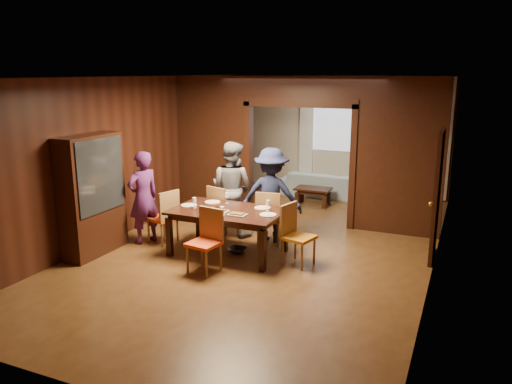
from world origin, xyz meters
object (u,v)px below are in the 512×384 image
at_px(chair_right, 299,235).
at_px(chair_far_r, 271,217).
at_px(person_purple, 143,198).
at_px(sofa, 322,184).
at_px(person_grey, 232,188).
at_px(chair_left, 162,216).
at_px(chair_far_l, 224,211).
at_px(chair_near, 204,242).
at_px(dining_table, 228,232).
at_px(coffee_table, 313,196).
at_px(hutch, 92,195).
at_px(person_navy, 271,195).

bearing_deg(chair_right, chair_far_r, 59.87).
height_order(person_purple, sofa, person_purple).
height_order(chair_right, chair_far_r, same).
xyz_separation_m(person_grey, chair_left, (-0.91, -0.94, -0.39)).
bearing_deg(person_grey, chair_far_l, 77.79).
xyz_separation_m(person_purple, sofa, (1.95, 4.58, -0.53)).
xyz_separation_m(person_grey, sofa, (0.74, 3.51, -0.58)).
distance_m(chair_far_l, chair_near, 1.70).
distance_m(dining_table, chair_right, 1.25).
distance_m(person_grey, chair_far_l, 0.45).
distance_m(coffee_table, chair_far_l, 2.94).
relative_size(dining_table, chair_far_r, 1.89).
distance_m(person_grey, dining_table, 1.17).
distance_m(person_purple, person_grey, 1.62).
relative_size(person_grey, hutch, 0.88).
distance_m(person_grey, chair_near, 1.92).
height_order(chair_left, hutch, hutch).
relative_size(person_purple, chair_left, 1.70).
distance_m(dining_table, chair_far_l, 0.91).
distance_m(coffee_table, chair_left, 3.94).
bearing_deg(chair_left, chair_far_l, 147.14).
relative_size(chair_far_l, hutch, 0.48).
height_order(person_grey, hutch, hutch).
bearing_deg(person_grey, person_navy, -178.01).
bearing_deg(person_grey, coffee_table, -99.64).
bearing_deg(person_grey, dining_table, 119.31).
bearing_deg(person_navy, chair_near, 68.18).
xyz_separation_m(coffee_table, chair_right, (0.87, -3.58, 0.28)).
height_order(sofa, chair_left, chair_left).
height_order(dining_table, coffee_table, dining_table).
bearing_deg(chair_right, chair_near, 139.14).
xyz_separation_m(coffee_table, chair_near, (-0.36, -4.43, 0.28)).
height_order(person_navy, chair_far_l, person_navy).
bearing_deg(sofa, chair_far_l, 79.69).
relative_size(person_purple, person_navy, 0.97).
xyz_separation_m(coffee_table, hutch, (-2.44, -4.44, 0.80)).
bearing_deg(sofa, chair_left, 71.62).
xyz_separation_m(person_navy, dining_table, (-0.42, -0.91, -0.47)).
bearing_deg(person_grey, person_purple, 48.20).
xyz_separation_m(person_grey, hutch, (-1.66, -1.84, 0.12)).
relative_size(person_grey, dining_table, 0.96).
bearing_deg(hutch, chair_far_r, 32.92).
bearing_deg(chair_near, chair_right, 43.26).
xyz_separation_m(person_navy, chair_right, (0.83, -0.91, -0.36)).
relative_size(person_purple, dining_table, 0.90).
height_order(person_purple, coffee_table, person_purple).
xyz_separation_m(person_grey, chair_right, (1.65, -0.98, -0.39)).
xyz_separation_m(person_grey, chair_far_r, (0.86, -0.21, -0.39)).
distance_m(sofa, coffee_table, 0.92).
bearing_deg(chair_left, person_navy, 132.55).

